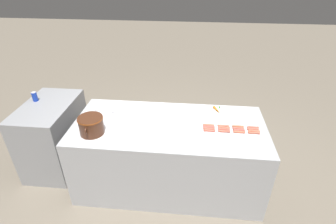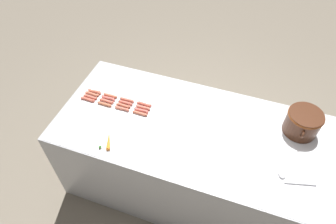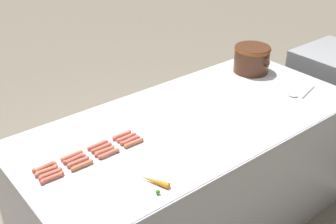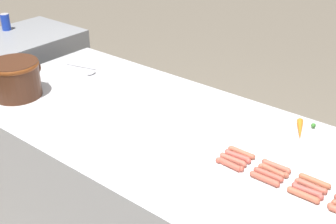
{
  "view_description": "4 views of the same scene",
  "coord_description": "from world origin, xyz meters",
  "views": [
    {
      "loc": [
        -2.49,
        -0.24,
        2.56
      ],
      "look_at": [
        0.08,
        0.02,
        1.02
      ],
      "focal_mm": 27.7,
      "sensor_mm": 36.0,
      "label": 1
    },
    {
      "loc": [
        1.51,
        0.33,
        2.81
      ],
      "look_at": [
        0.0,
        -0.21,
        1.02
      ],
      "focal_mm": 32.05,
      "sensor_mm": 36.0,
      "label": 2
    },
    {
      "loc": [
        1.7,
        -1.56,
        2.26
      ],
      "look_at": [
        -0.04,
        -0.16,
        0.99
      ],
      "focal_mm": 45.81,
      "sensor_mm": 36.0,
      "label": 3
    },
    {
      "loc": [
        -1.44,
        -1.21,
        1.98
      ],
      "look_at": [
        0.07,
        0.01,
        0.94
      ],
      "focal_mm": 46.84,
      "sensor_mm": 36.0,
      "label": 4
    }
  ],
  "objects": [
    {
      "name": "hot_dog_10",
      "position": [
        -0.03,
        -0.62,
        0.92
      ],
      "size": [
        0.03,
        0.13,
        0.03
      ],
      "color": "#C0634A",
      "rests_on": "griddle_counter"
    },
    {
      "name": "hot_dog_3",
      "position": [
        -0.1,
        -0.46,
        0.92
      ],
      "size": [
        0.03,
        0.13,
        0.03
      ],
      "color": "#CC5A48",
      "rests_on": "griddle_counter"
    },
    {
      "name": "hot_dog_15",
      "position": [
        0.01,
        -0.45,
        0.92
      ],
      "size": [
        0.03,
        0.13,
        0.03
      ],
      "color": "#C1654B",
      "rests_on": "griddle_counter"
    },
    {
      "name": "hot_dog_7",
      "position": [
        -0.06,
        -0.45,
        0.92
      ],
      "size": [
        0.03,
        0.13,
        0.03
      ],
      "color": "#C16350",
      "rests_on": "griddle_counter"
    },
    {
      "name": "hot_dog_5",
      "position": [
        -0.06,
        -0.79,
        0.92
      ],
      "size": [
        0.03,
        0.13,
        0.03
      ],
      "color": "#BF594F",
      "rests_on": "griddle_counter"
    },
    {
      "name": "carrot",
      "position": [
        0.36,
        -0.57,
        0.92
      ],
      "size": [
        0.17,
        0.1,
        0.03
      ],
      "color": "orange",
      "rests_on": "griddle_counter"
    },
    {
      "name": "serving_spoon",
      "position": [
        0.22,
        0.78,
        0.91
      ],
      "size": [
        0.11,
        0.27,
        0.02
      ],
      "color": "#B7B7BC",
      "rests_on": "griddle_counter"
    },
    {
      "name": "hot_dog_2",
      "position": [
        -0.1,
        -0.62,
        0.92
      ],
      "size": [
        0.03,
        0.13,
        0.03
      ],
      "color": "#C05B47",
      "rests_on": "griddle_counter"
    },
    {
      "name": "hot_dog_13",
      "position": [
        0.01,
        -0.79,
        0.92
      ],
      "size": [
        0.03,
        0.13,
        0.03
      ],
      "color": "#BF6747",
      "rests_on": "griddle_counter"
    },
    {
      "name": "hot_dog_11",
      "position": [
        -0.03,
        -0.46,
        0.92
      ],
      "size": [
        0.03,
        0.13,
        0.03
      ],
      "color": "#CA5A4E",
      "rests_on": "griddle_counter"
    },
    {
      "name": "griddle_counter",
      "position": [
        0.0,
        0.0,
        0.45
      ],
      "size": [
        1.04,
        2.24,
        0.9
      ],
      "color": "#ADAFB5",
      "rests_on": "ground_plane"
    },
    {
      "name": "hot_dog_9",
      "position": [
        -0.03,
        -0.79,
        0.92
      ],
      "size": [
        0.03,
        0.13,
        0.03
      ],
      "color": "#C0604E",
      "rests_on": "griddle_counter"
    },
    {
      "name": "bean_pot",
      "position": [
        -0.26,
        0.82,
        1.02
      ],
      "size": [
        0.34,
        0.27,
        0.2
      ],
      "color": "#472616",
      "rests_on": "griddle_counter"
    },
    {
      "name": "back_cabinet",
      "position": [
        0.21,
        1.6,
        0.47
      ],
      "size": [
        0.98,
        0.61,
        0.95
      ],
      "primitive_type": "cube",
      "color": "#939599",
      "rests_on": "ground_plane"
    },
    {
      "name": "soda_can",
      "position": [
        0.31,
        1.79,
        1.01
      ],
      "size": [
        0.07,
        0.07,
        0.13
      ],
      "color": "#1938B2",
      "rests_on": "back_cabinet"
    },
    {
      "name": "hot_dog_6",
      "position": [
        -0.06,
        -0.62,
        0.92
      ],
      "size": [
        0.03,
        0.13,
        0.03
      ],
      "color": "#C15A4A",
      "rests_on": "griddle_counter"
    },
    {
      "name": "hot_dog_1",
      "position": [
        -0.1,
        -0.79,
        0.92
      ],
      "size": [
        0.03,
        0.13,
        0.03
      ],
      "color": "#CB6347",
      "rests_on": "griddle_counter"
    },
    {
      "name": "hot_dog_14",
      "position": [
        0.01,
        -0.62,
        0.92
      ],
      "size": [
        0.03,
        0.13,
        0.03
      ],
      "color": "#BF644F",
      "rests_on": "griddle_counter"
    }
  ]
}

